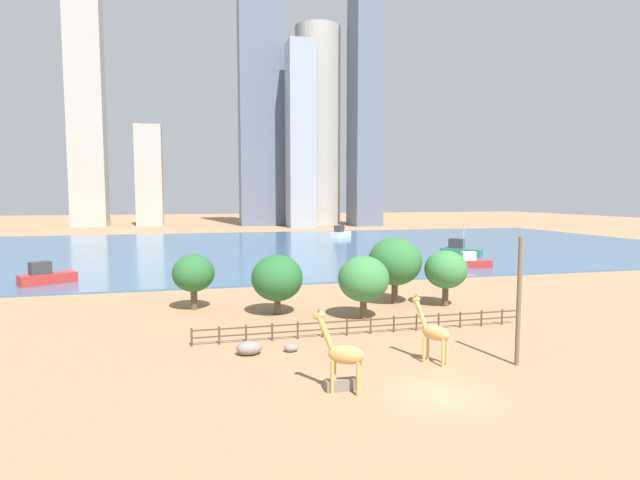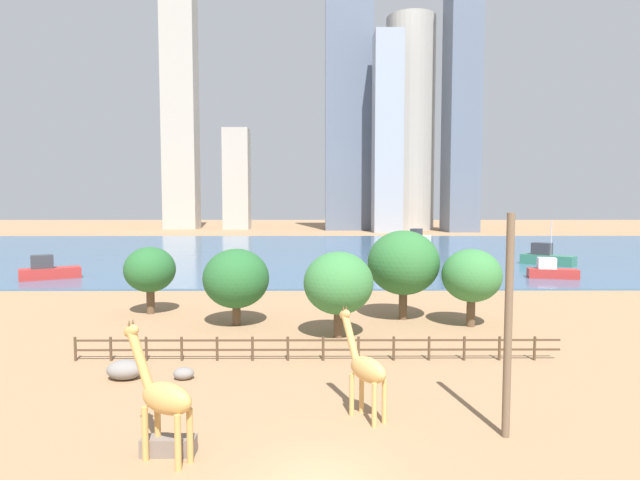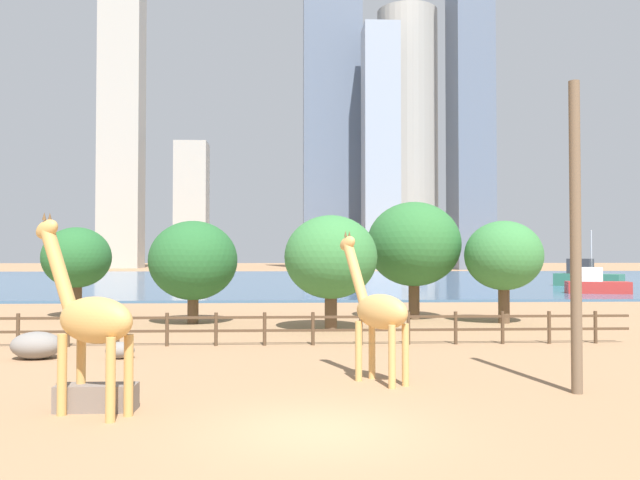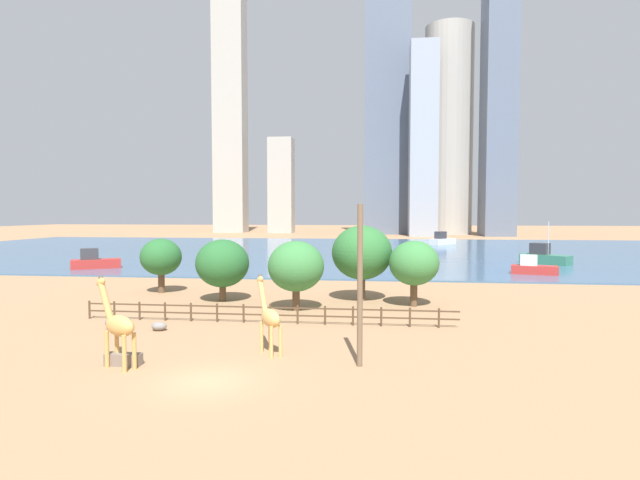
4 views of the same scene
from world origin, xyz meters
The scene contains 24 objects.
ground_plane centered at (0.00, 80.00, 0.00)m, with size 400.00×400.00×0.00m, color #9E7551.
harbor_water centered at (0.00, 77.00, 0.10)m, with size 180.00×86.00×0.20m, color #3D6084.
giraffe_tall centered at (1.85, 4.71, 1.99)m, with size 2.03×2.48×4.26m.
giraffe_companion centered at (-5.03, 1.49, 2.12)m, with size 2.82×1.79×4.54m.
utility_pole centered at (6.76, 3.11, 4.03)m, with size 0.28×0.28×8.07m, color brown.
boulder_near_fence centered at (-9.26, 9.16, 0.47)m, with size 1.71×1.24×0.93m, color gray.
boulder_by_pole centered at (-6.43, 9.12, 0.29)m, with size 0.98×0.76×0.57m, color gray.
feeding_trough centered at (-4.99, 1.87, 0.30)m, with size 1.80×0.60×0.60m, color #72665B.
enclosure_fence centered at (-0.30, 12.00, 0.76)m, with size 26.12×0.14×1.30m.
tree_left_large centered at (6.26, 21.77, 4.16)m, with size 5.21×5.21×6.52m.
tree_center_broad centered at (10.56, 19.56, 3.51)m, with size 4.05×4.05×5.36m.
tree_right_tall centered at (-12.89, 23.78, 3.39)m, with size 3.86×3.86×5.16m.
tree_left_small centered at (1.30, 16.73, 3.45)m, with size 4.39×4.39×5.44m.
tree_right_small centered at (-5.66, 20.02, 3.27)m, with size 4.57×4.57×5.34m.
boat_ferry centered at (31.61, 53.92, 1.22)m, with size 6.66×6.42×6.12m.
boat_sailboat centered at (26.28, 41.17, 0.98)m, with size 5.53×3.07×2.30m.
boat_tug centered at (22.44, 96.56, 1.24)m, with size 6.60×6.81×3.07m.
boat_barge centered at (-29.91, 40.84, 1.11)m, with size 6.37×5.01×2.69m.
skyline_tower_needle centered at (10.65, 157.65, 51.21)m, with size 15.83×10.31×102.42m, color slate.
skyline_block_central centered at (21.86, 142.82, 30.76)m, with size 8.80×9.59×61.53m, color #939EAD.
skyline_tower_glass centered at (32.06, 160.38, 36.18)m, with size 16.88×16.88×72.37m, color #ADA89E.
skyline_block_left centered at (46.00, 146.95, 45.08)m, with size 9.67×12.85×90.15m, color slate.
skyline_block_right centered at (-48.81, 165.82, 49.58)m, with size 11.58×8.86×99.15m, color #ADA89E.
skyline_tower_short centered at (-28.63, 163.75, 17.70)m, with size 8.98×8.11×35.41m, color #ADA89E.
Camera 2 is at (-0.02, -14.30, 8.31)m, focal length 28.00 mm.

